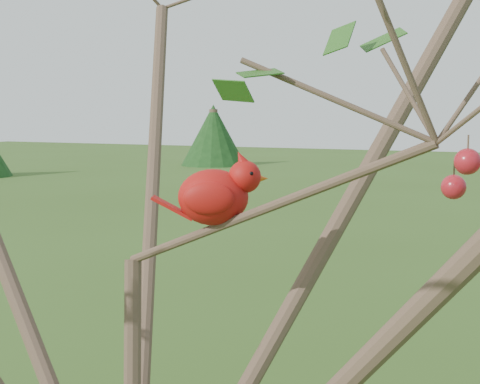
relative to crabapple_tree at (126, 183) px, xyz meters
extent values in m
sphere|color=#A4161F|center=(0.54, 0.13, 0.01)|extent=(0.04, 0.04, 0.04)
sphere|color=#A4161F|center=(0.57, 0.07, 0.05)|extent=(0.04, 0.04, 0.04)
ellipsoid|color=#A7110E|center=(0.12, 0.11, -0.03)|extent=(0.16, 0.15, 0.11)
sphere|color=#A7110E|center=(0.17, 0.13, 0.01)|extent=(0.08, 0.08, 0.06)
cone|color=#A7110E|center=(0.17, 0.13, 0.04)|extent=(0.05, 0.05, 0.05)
cone|color=#D85914|center=(0.20, 0.14, 0.00)|extent=(0.03, 0.03, 0.02)
ellipsoid|color=black|center=(0.19, 0.14, 0.00)|extent=(0.03, 0.04, 0.03)
cube|color=#A7110E|center=(0.05, 0.08, -0.05)|extent=(0.08, 0.06, 0.05)
ellipsoid|color=#A7110E|center=(0.10, 0.14, -0.03)|extent=(0.10, 0.06, 0.06)
ellipsoid|color=#A7110E|center=(0.13, 0.07, -0.03)|extent=(0.10, 0.06, 0.06)
cylinder|color=#473426|center=(-12.96, 24.78, -0.90)|extent=(0.37, 0.37, 2.44)
cone|color=black|center=(-12.96, 24.78, -0.80)|extent=(2.84, 2.84, 2.64)
camera|label=1|loc=(0.70, -0.98, 0.12)|focal=50.00mm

